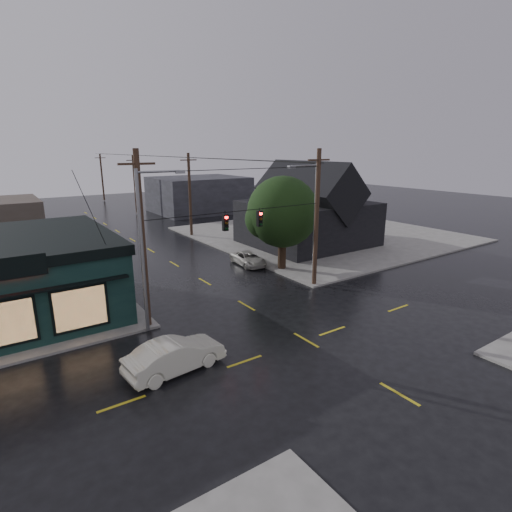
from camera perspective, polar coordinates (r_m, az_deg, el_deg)
ground_plane at (r=22.46m, az=7.16°, el=-11.84°), size 160.00×160.00×0.00m
sidewalk_ne at (r=49.35m, az=9.30°, el=3.17°), size 28.00×28.00×0.15m
ne_building at (r=43.08m, az=7.43°, el=7.45°), size 12.60×11.60×8.75m
corner_tree at (r=33.48m, az=3.83°, el=6.26°), size 5.97×5.97×7.85m
utility_pole_nw at (r=24.63m, az=-15.03°, el=-9.73°), size 2.00×0.32×10.15m
utility_pole_ne at (r=30.93m, az=8.27°, el=-4.16°), size 2.00×0.32×10.15m
utility_pole_far_a at (r=48.34m, az=-9.17°, el=2.83°), size 2.00×0.32×9.65m
utility_pole_far_b at (r=66.71m, az=-16.62°, el=5.77°), size 2.00×0.32×9.15m
utility_pole_far_c at (r=85.81m, az=-20.84°, el=7.38°), size 2.00×0.32×9.15m
span_signal_assembly at (r=25.67m, az=-1.90°, el=5.16°), size 13.00×0.48×1.23m
streetlight_nw at (r=23.94m, az=-15.13°, el=-10.49°), size 5.40×0.30×9.15m
streetlight_ne at (r=31.74m, az=8.09°, el=-3.65°), size 5.40×0.30×9.15m
bg_building_east at (r=67.10m, az=-8.19°, el=8.71°), size 14.00×12.00×5.60m
sedan_cream at (r=19.57m, az=-11.46°, el=-13.77°), size 4.91×2.18×1.57m
suv_silver at (r=35.71m, az=-1.09°, el=-0.38°), size 2.32×4.38×1.17m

